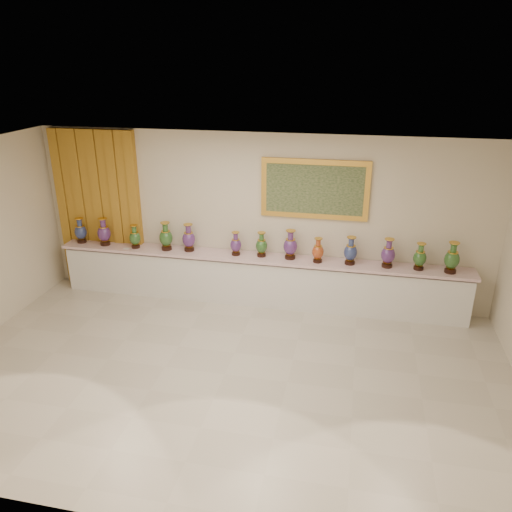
% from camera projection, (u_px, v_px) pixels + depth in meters
% --- Properties ---
extents(ground, '(8.00, 8.00, 0.00)m').
position_uv_depth(ground, '(225.00, 374.00, 7.01)').
color(ground, beige).
rests_on(ground, ground).
extents(room, '(8.00, 8.00, 8.00)m').
position_uv_depth(room, '(131.00, 207.00, 9.09)').
color(room, beige).
rests_on(room, ground).
extents(counter, '(7.28, 0.48, 0.90)m').
position_uv_depth(counter, '(257.00, 280.00, 8.91)').
color(counter, white).
rests_on(counter, ground).
extents(vase_0, '(0.23, 0.23, 0.47)m').
position_uv_depth(vase_0, '(81.00, 232.00, 9.30)').
color(vase_0, black).
rests_on(vase_0, counter).
extents(vase_1, '(0.28, 0.28, 0.51)m').
position_uv_depth(vase_1, '(104.00, 233.00, 9.17)').
color(vase_1, black).
rests_on(vase_1, counter).
extents(vase_2, '(0.25, 0.25, 0.43)m').
position_uv_depth(vase_2, '(135.00, 238.00, 9.04)').
color(vase_2, black).
rests_on(vase_2, counter).
extents(vase_3, '(0.24, 0.24, 0.52)m').
position_uv_depth(vase_3, '(166.00, 237.00, 8.94)').
color(vase_3, black).
rests_on(vase_3, counter).
extents(vase_4, '(0.30, 0.30, 0.50)m').
position_uv_depth(vase_4, '(189.00, 239.00, 8.90)').
color(vase_4, black).
rests_on(vase_4, counter).
extents(vase_5, '(0.24, 0.24, 0.42)m').
position_uv_depth(vase_5, '(236.00, 245.00, 8.72)').
color(vase_5, black).
rests_on(vase_5, counter).
extents(vase_6, '(0.23, 0.23, 0.44)m').
position_uv_depth(vase_6, '(262.00, 246.00, 8.66)').
color(vase_6, black).
rests_on(vase_6, counter).
extents(vase_7, '(0.30, 0.30, 0.52)m').
position_uv_depth(vase_7, '(290.00, 246.00, 8.55)').
color(vase_7, black).
rests_on(vase_7, counter).
extents(vase_8, '(0.23, 0.23, 0.43)m').
position_uv_depth(vase_8, '(318.00, 251.00, 8.41)').
color(vase_8, black).
rests_on(vase_8, counter).
extents(vase_9, '(0.28, 0.28, 0.48)m').
position_uv_depth(vase_9, '(351.00, 252.00, 8.33)').
color(vase_9, black).
rests_on(vase_9, counter).
extents(vase_10, '(0.26, 0.26, 0.49)m').
position_uv_depth(vase_10, '(388.00, 254.00, 8.21)').
color(vase_10, black).
rests_on(vase_10, counter).
extents(vase_11, '(0.27, 0.27, 0.46)m').
position_uv_depth(vase_11, '(420.00, 258.00, 8.12)').
color(vase_11, black).
rests_on(vase_11, counter).
extents(vase_12, '(0.30, 0.30, 0.52)m').
position_uv_depth(vase_12, '(452.00, 259.00, 7.99)').
color(vase_12, black).
rests_on(vase_12, counter).
extents(label_card, '(0.10, 0.06, 0.00)m').
position_uv_depth(label_card, '(126.00, 249.00, 9.07)').
color(label_card, white).
rests_on(label_card, counter).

